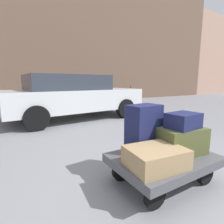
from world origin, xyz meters
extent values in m
plane|color=gray|center=(0.00, 0.00, 0.00)|extent=(60.00, 60.00, 0.00)
cube|color=brown|center=(2.00, 9.58, 4.31)|extent=(24.00, 1.20, 8.62)
cube|color=tan|center=(14.00, 9.71, 3.88)|extent=(12.00, 1.00, 7.76)
cube|color=#4C4C51|center=(0.00, 0.00, 0.29)|extent=(1.20, 0.85, 0.10)
cylinder|color=black|center=(0.41, 0.29, 0.12)|extent=(0.24, 0.06, 0.24)
cylinder|color=black|center=(0.41, -0.29, 0.12)|extent=(0.24, 0.06, 0.24)
cylinder|color=black|center=(-0.41, 0.29, 0.12)|extent=(0.24, 0.06, 0.24)
cylinder|color=black|center=(-0.41, -0.29, 0.12)|extent=(0.24, 0.06, 0.24)
cube|color=#4C5128|center=(0.24, -0.06, 0.50)|extent=(0.60, 0.40, 0.32)
cube|color=#191E47|center=(-0.10, 0.25, 0.63)|extent=(0.43, 0.30, 0.59)
cube|color=#9E7F56|center=(-0.28, -0.15, 0.44)|extent=(0.62, 0.50, 0.20)
cube|color=#191E47|center=(0.24, -0.06, 0.75)|extent=(0.40, 0.30, 0.18)
cube|color=silver|center=(0.39, 4.22, 0.64)|extent=(4.42, 2.12, 0.64)
cube|color=#2D333D|center=(0.14, 4.20, 1.19)|extent=(2.52, 1.76, 0.46)
cylinder|color=black|center=(1.74, 5.17, 0.32)|extent=(0.65, 0.27, 0.64)
cylinder|color=black|center=(1.87, 3.47, 0.32)|extent=(0.65, 0.27, 0.64)
cylinder|color=black|center=(-1.09, 4.96, 0.32)|extent=(0.65, 0.27, 0.64)
cylinder|color=black|center=(-0.96, 3.26, 0.32)|extent=(0.65, 0.27, 0.64)
torus|color=black|center=(4.47, 7.60, 0.36)|extent=(0.70, 0.28, 0.72)
torus|color=black|center=(5.46, 7.93, 0.36)|extent=(0.70, 0.28, 0.72)
cylinder|color=black|center=(4.97, 7.77, 0.56)|extent=(0.96, 0.35, 0.04)
cylinder|color=black|center=(4.78, 7.70, 0.71)|extent=(0.05, 0.05, 0.30)
cylinder|color=black|center=(5.40, 7.91, 0.76)|extent=(0.05, 0.05, 0.40)
cylinder|color=#383838|center=(2.08, 6.72, 0.34)|extent=(0.23, 0.23, 0.69)
cylinder|color=#383838|center=(3.57, 6.72, 0.34)|extent=(0.23, 0.23, 0.69)
cylinder|color=#383838|center=(5.12, 6.72, 0.34)|extent=(0.23, 0.23, 0.69)
camera|label=1|loc=(-1.54, -1.40, 1.20)|focal=28.37mm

